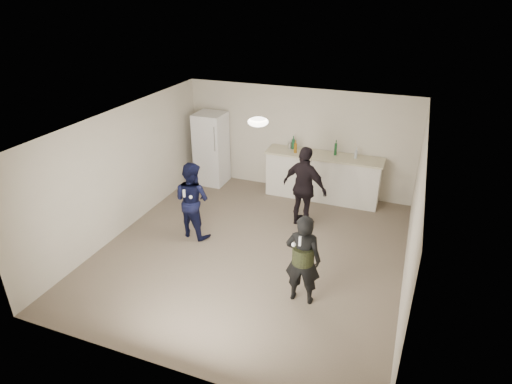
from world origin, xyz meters
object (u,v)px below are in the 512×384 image
(man, at_px, (192,200))
(woman, at_px, (303,259))
(shaker, at_px, (290,145))
(spectator, at_px, (305,188))
(counter, at_px, (322,178))
(fridge, at_px, (211,149))

(man, relative_size, woman, 1.01)
(shaker, relative_size, woman, 0.11)
(spectator, bearing_deg, shaker, -44.12)
(counter, xyz_separation_m, spectator, (-0.08, -1.38, 0.34))
(shaker, xyz_separation_m, man, (-1.18, -2.66, -0.39))
(fridge, bearing_deg, shaker, 5.73)
(counter, bearing_deg, man, -128.75)
(fridge, bearing_deg, woman, -47.36)
(fridge, distance_m, spectator, 3.04)
(fridge, height_order, shaker, fridge)
(counter, relative_size, spectator, 1.50)
(counter, bearing_deg, spectator, -93.25)
(counter, xyz_separation_m, woman, (0.52, -3.70, 0.24))
(shaker, distance_m, woman, 4.09)
(fridge, relative_size, spectator, 1.04)
(woman, relative_size, spectator, 0.89)
(man, bearing_deg, spectator, -137.74)
(fridge, bearing_deg, counter, 1.42)
(shaker, bearing_deg, counter, -8.45)
(woman, bearing_deg, spectator, -76.69)
(fridge, relative_size, man, 1.15)
(shaker, bearing_deg, man, -113.86)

